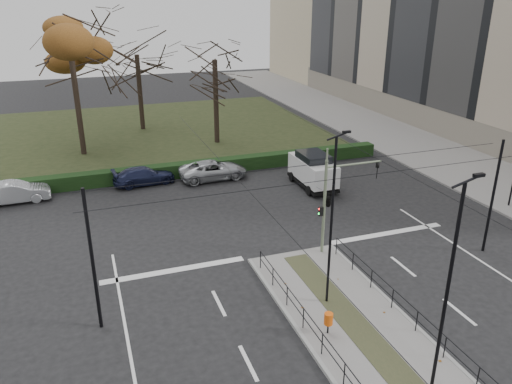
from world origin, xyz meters
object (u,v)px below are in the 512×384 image
bare_tree_center (137,60)px  bare_tree_near (215,66)px  streetlamp_median_near (447,297)px  parked_car_fourth (213,170)px  traffic_light (330,199)px  parked_car_second (15,192)px  rust_tree (69,38)px  white_van (313,169)px  litter_bin (328,319)px  streetlamp_median_far (332,221)px  parked_car_third (144,176)px

bare_tree_center → bare_tree_near: 9.02m
streetlamp_median_near → parked_car_fourth: bearing=92.8°
traffic_light → streetlamp_median_near: streetlamp_median_near is taller
parked_car_second → bare_tree_center: 19.89m
rust_tree → white_van: bearing=-41.4°
traffic_light → parked_car_fourth: bearing=101.7°
bare_tree_center → bare_tree_near: size_ratio=0.99×
traffic_light → litter_bin: 7.15m
traffic_light → parked_car_second: traffic_light is taller
streetlamp_median_far → parked_car_third: streetlamp_median_far is taller
streetlamp_median_far → white_van: streetlamp_median_far is taller
streetlamp_median_far → rust_tree: rust_tree is taller
streetlamp_median_near → parked_car_fourth: (-1.14, 23.07, -3.43)m
parked_car_second → bare_tree_center: bare_tree_center is taller
parked_car_fourth → bare_tree_center: size_ratio=0.51×
parked_car_third → bare_tree_center: 16.68m
litter_bin → parked_car_second: (-12.66, 18.81, -0.09)m
streetlamp_median_near → parked_car_second: bearing=121.7°
litter_bin → parked_car_fourth: size_ratio=0.18×
white_van → rust_tree: rust_tree is taller
traffic_light → litter_bin: (-3.06, -6.07, -2.24)m
streetlamp_median_far → parked_car_fourth: 17.21m
streetlamp_median_far → litter_bin: bearing=-116.3°
litter_bin → parked_car_third: 19.92m
parked_car_fourth → white_van: bearing=-124.0°
litter_bin → streetlamp_median_far: bearing=63.7°
parked_car_fourth → bare_tree_near: bare_tree_near is taller
traffic_light → bare_tree_center: (-5.55, 28.76, 3.67)m
rust_tree → parked_car_third: bearing=-66.3°
streetlamp_median_near → parked_car_third: bearing=104.2°
bare_tree_near → bare_tree_center: bearing=128.8°
parked_car_third → bare_tree_near: 12.87m
parked_car_third → parked_car_fourth: size_ratio=0.88×
streetlamp_median_near → bare_tree_center: 39.35m
rust_tree → bare_tree_center: (5.76, 6.74, -2.68)m
litter_bin → parked_car_third: size_ratio=0.21×
parked_car_third → parked_car_fourth: (4.87, -0.58, 0.06)m
litter_bin → bare_tree_center: bare_tree_center is taller
white_van → litter_bin: bearing=-113.4°
bare_tree_near → litter_bin: bearing=-96.5°
streetlamp_median_far → parked_car_third: bearing=107.3°
bare_tree_center → bare_tree_near: bare_tree_near is taller
bare_tree_center → white_van: bearing=-65.5°
streetlamp_median_near → streetlamp_median_far: streetlamp_median_near is taller
parked_car_second → rust_tree: (4.41, 9.27, 8.68)m
litter_bin → parked_car_fourth: (0.41, 18.84, -0.10)m
white_van → streetlamp_median_near: bearing=-104.5°
streetlamp_median_near → parked_car_second: size_ratio=1.87×
streetlamp_median_far → bare_tree_near: 26.08m
traffic_light → bare_tree_center: size_ratio=0.52×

